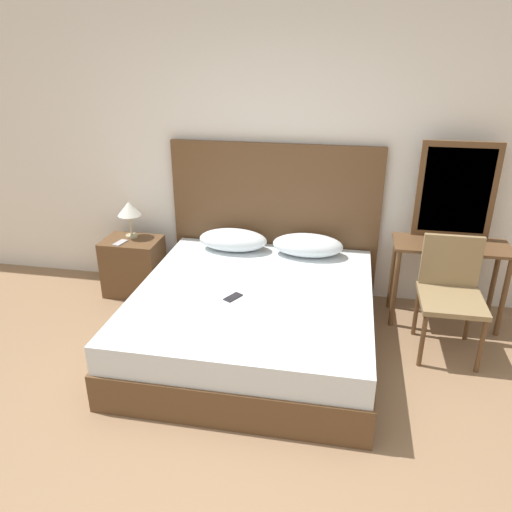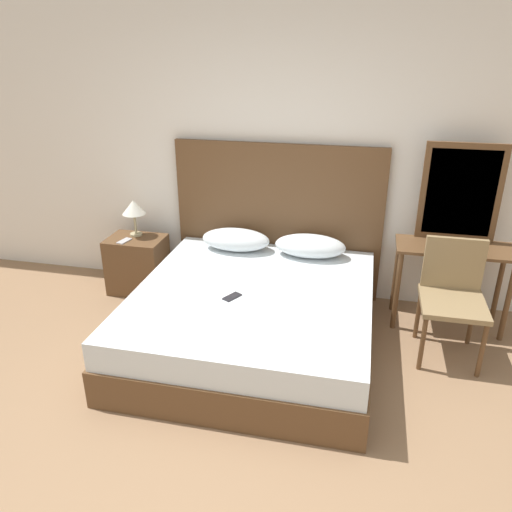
# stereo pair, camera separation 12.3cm
# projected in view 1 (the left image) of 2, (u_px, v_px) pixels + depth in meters

# --- Properties ---
(ground_plane) EXTENTS (16.00, 16.00, 0.00)m
(ground_plane) POSITION_uv_depth(u_px,v_px,m) (222.00, 481.00, 2.82)
(ground_plane) COLOR #8C6B4C
(wall_back) EXTENTS (10.00, 0.06, 2.70)m
(wall_back) POSITION_uv_depth(u_px,v_px,m) (286.00, 154.00, 4.51)
(wall_back) COLOR white
(wall_back) RESTS_ON ground_plane
(bed) EXTENTS (1.85, 1.98, 0.51)m
(bed) POSITION_uv_depth(u_px,v_px,m) (254.00, 319.00, 3.98)
(bed) COLOR brown
(bed) RESTS_ON ground_plane
(headboard) EXTENTS (1.95, 0.05, 1.46)m
(headboard) POSITION_uv_depth(u_px,v_px,m) (274.00, 221.00, 4.71)
(headboard) COLOR brown
(headboard) RESTS_ON ground_plane
(pillow_left) EXTENTS (0.63, 0.34, 0.19)m
(pillow_left) POSITION_uv_depth(u_px,v_px,m) (233.00, 240.00, 4.60)
(pillow_left) COLOR silver
(pillow_left) RESTS_ON bed
(pillow_right) EXTENTS (0.63, 0.34, 0.19)m
(pillow_right) POSITION_uv_depth(u_px,v_px,m) (308.00, 245.00, 4.48)
(pillow_right) COLOR silver
(pillow_right) RESTS_ON bed
(phone_on_bed) EXTENTS (0.13, 0.17, 0.01)m
(phone_on_bed) POSITION_uv_depth(u_px,v_px,m) (233.00, 297.00, 3.77)
(phone_on_bed) COLOR #232328
(phone_on_bed) RESTS_ON bed
(nightstand) EXTENTS (0.53, 0.39, 0.55)m
(nightstand) POSITION_uv_depth(u_px,v_px,m) (134.00, 266.00, 4.84)
(nightstand) COLOR brown
(nightstand) RESTS_ON ground_plane
(table_lamp) EXTENTS (0.22, 0.22, 0.35)m
(table_lamp) POSITION_uv_depth(u_px,v_px,m) (129.00, 210.00, 4.70)
(table_lamp) COLOR tan
(table_lamp) RESTS_ON nightstand
(phone_on_nightstand) EXTENTS (0.10, 0.16, 0.01)m
(phone_on_nightstand) POSITION_uv_depth(u_px,v_px,m) (120.00, 243.00, 4.65)
(phone_on_nightstand) COLOR #B7B7BC
(phone_on_nightstand) RESTS_ON nightstand
(vanity_desk) EXTENTS (0.95, 0.41, 0.73)m
(vanity_desk) POSITION_uv_depth(u_px,v_px,m) (449.00, 260.00, 4.22)
(vanity_desk) COLOR brown
(vanity_desk) RESTS_ON ground_plane
(vanity_mirror) EXTENTS (0.64, 0.03, 0.82)m
(vanity_mirror) POSITION_uv_depth(u_px,v_px,m) (456.00, 191.00, 4.16)
(vanity_mirror) COLOR brown
(vanity_mirror) RESTS_ON vanity_desk
(chair) EXTENTS (0.48, 0.51, 0.91)m
(chair) POSITION_uv_depth(u_px,v_px,m) (451.00, 288.00, 3.87)
(chair) COLOR olive
(chair) RESTS_ON ground_plane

